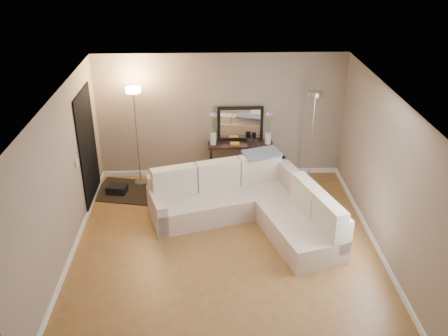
{
  "coord_description": "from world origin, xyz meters",
  "views": [
    {
      "loc": [
        -0.27,
        -6.78,
        4.85
      ],
      "look_at": [
        0.0,
        0.8,
        1.1
      ],
      "focal_mm": 40.0,
      "sensor_mm": 36.0,
      "label": 1
    }
  ],
  "objects_px": {
    "console_table": "(236,160)",
    "floor_lamp_lit": "(135,118)",
    "sectional_sofa": "(251,203)",
    "floor_lamp_unlit": "(313,120)"
  },
  "relations": [
    {
      "from": "sectional_sofa",
      "to": "floor_lamp_unlit",
      "type": "relative_size",
      "value": 1.7
    },
    {
      "from": "console_table",
      "to": "floor_lamp_unlit",
      "type": "relative_size",
      "value": 0.67
    },
    {
      "from": "floor_lamp_unlit",
      "to": "sectional_sofa",
      "type": "bearing_deg",
      "value": -133.31
    },
    {
      "from": "console_table",
      "to": "sectional_sofa",
      "type": "bearing_deg",
      "value": -84.12
    },
    {
      "from": "floor_lamp_lit",
      "to": "console_table",
      "type": "bearing_deg",
      "value": 2.76
    },
    {
      "from": "floor_lamp_lit",
      "to": "sectional_sofa",
      "type": "bearing_deg",
      "value": -34.94
    },
    {
      "from": "console_table",
      "to": "floor_lamp_unlit",
      "type": "height_order",
      "value": "floor_lamp_unlit"
    },
    {
      "from": "sectional_sofa",
      "to": "console_table",
      "type": "relative_size",
      "value": 2.54
    },
    {
      "from": "sectional_sofa",
      "to": "floor_lamp_lit",
      "type": "xyz_separation_m",
      "value": [
        -2.15,
        1.5,
        1.09
      ]
    },
    {
      "from": "console_table",
      "to": "floor_lamp_lit",
      "type": "distance_m",
      "value": 2.22
    }
  ]
}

